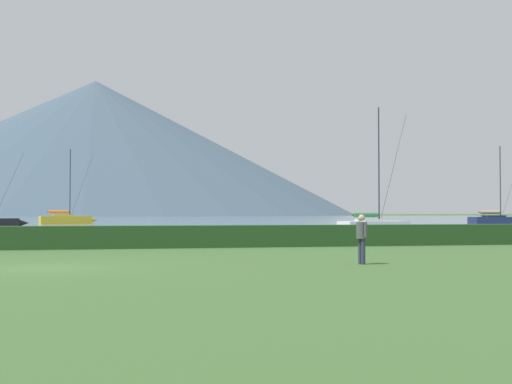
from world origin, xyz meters
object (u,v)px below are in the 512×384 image
sailboat_slip_6 (66,219)px  sailboat_slip_1 (497,220)px  sailboat_slip_4 (375,225)px  person_seated_viewer (362,235)px

sailboat_slip_6 → sailboat_slip_1: bearing=-35.4°
sailboat_slip_1 → sailboat_slip_4: sailboat_slip_4 is taller
sailboat_slip_6 → person_seated_viewer: (14.94, -79.11, 0.28)m
sailboat_slip_4 → sailboat_slip_6: 54.70m
sailboat_slip_4 → sailboat_slip_6: size_ratio=0.98×
sailboat_slip_4 → person_seated_viewer: sailboat_slip_4 is taller
sailboat_slip_1 → sailboat_slip_6: bearing=159.1°
sailboat_slip_6 → person_seated_viewer: size_ratio=6.56×
sailboat_slip_4 → sailboat_slip_6: sailboat_slip_6 is taller
sailboat_slip_1 → sailboat_slip_4: bearing=-136.5°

